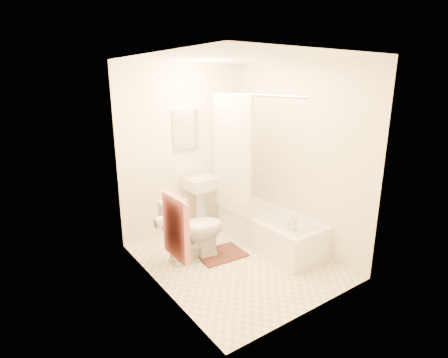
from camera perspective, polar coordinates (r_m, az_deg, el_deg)
floor at (r=4.46m, az=1.90°, el=-13.19°), size 2.40×2.40×0.00m
ceiling at (r=3.92m, az=2.23°, el=19.26°), size 2.40×2.40×0.00m
wall_back at (r=5.01m, az=-6.28°, el=4.59°), size 2.00×0.02×2.40m
wall_left at (r=3.53m, az=-11.01°, el=-0.27°), size 0.02×2.40×2.40m
wall_right at (r=4.68m, az=11.87°, el=3.58°), size 0.02×2.40×2.40m
mirror at (r=4.95m, az=-6.27°, el=7.97°), size 0.40×0.03×0.55m
curtain_rod at (r=4.18m, az=4.68°, el=13.51°), size 0.03×1.70×0.03m
shower_curtain at (r=4.59m, az=1.27°, el=3.92°), size 0.04×0.80×1.55m
towel_bar at (r=3.36m, az=-8.53°, el=-2.76°), size 0.02×0.60×0.02m
towel at (r=3.49m, az=-7.88°, el=-7.68°), size 0.06×0.45×0.66m
toilet_paper at (r=3.83m, az=-10.41°, el=-6.93°), size 0.11×0.12×0.12m
toilet at (r=4.39m, az=-5.02°, el=-8.24°), size 0.81×0.51×0.76m
sink at (r=5.09m, az=-3.64°, el=-3.86°), size 0.48×0.40×0.91m
bathtub at (r=4.82m, az=7.60°, el=-8.18°), size 0.67×1.53×0.43m
bath_mat at (r=4.59m, az=-0.54°, el=-12.16°), size 0.63×0.49×0.02m
soap_bottle at (r=4.26m, az=11.08°, el=-7.09°), size 0.12×0.12×0.19m
scrub_brush at (r=5.18m, az=3.42°, el=-3.60°), size 0.08×0.19×0.04m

